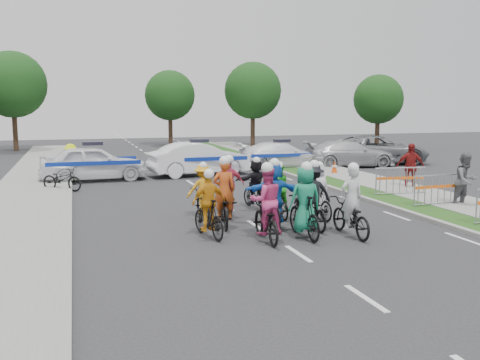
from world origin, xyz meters
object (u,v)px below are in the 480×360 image
object	(u,v)px
spectator_1	(466,180)
marshal_hiviz	(71,162)
rider_3	(209,211)
rider_4	(312,202)
rider_6	(224,203)
rider_9	(228,193)
spectator_2	(410,167)
barrier_1	(438,191)
barrier_2	(400,182)
police_car_2	(282,155)
parked_bike	(62,179)
tree_1	(253,91)
rider_1	(305,208)
cone_0	(323,179)
civilian_suv	(377,150)
rider_10	(203,196)
police_car_1	(199,159)
rider_11	(256,187)
tree_2	(378,99)
rider_5	(273,199)
rider_0	(350,212)
cone_1	(334,168)
tree_3	(12,85)
civilian_sedan	(350,154)
police_car_0	(93,163)
rider_2	(266,212)
rider_7	(317,197)
tree_4	(170,96)
rider_8	(278,196)

from	to	relation	value
spectator_1	marshal_hiviz	bearing A→B (deg)	131.86
rider_3	rider_4	world-z (taller)	rider_4
rider_3	rider_6	xyz separation A→B (m)	(0.74, 1.20, -0.04)
rider_9	marshal_hiviz	distance (m)	10.91
spectator_2	barrier_1	size ratio (longest dim) A/B	0.94
rider_4	rider_9	xyz separation A→B (m)	(-1.78, 2.26, -0.01)
spectator_1	barrier_2	distance (m)	2.60
police_car_2	parked_bike	size ratio (longest dim) A/B	2.69
spectator_2	tree_1	bearing A→B (deg)	111.08
rider_1	parked_bike	world-z (taller)	rider_1
rider_6	parked_bike	world-z (taller)	rider_6
cone_0	parked_bike	size ratio (longest dim) A/B	0.39
barrier_2	cone_0	bearing A→B (deg)	117.27
civilian_suv	rider_10	bearing A→B (deg)	143.86
rider_1	police_car_2	xyz separation A→B (m)	(5.22, 14.68, -0.07)
police_car_1	spectator_2	distance (m)	9.93
barrier_1	barrier_2	world-z (taller)	same
rider_11	tree_2	distance (m)	26.94
rider_5	parked_bike	xyz separation A→B (m)	(-5.75, 8.63, -0.35)
barrier_2	tree_1	world-z (taller)	tree_1
rider_0	rider_3	bearing A→B (deg)	-14.84
barrier_1	cone_1	xyz separation A→B (m)	(0.56, 8.54, -0.22)
rider_0	rider_6	size ratio (longest dim) A/B	0.95
rider_4	rider_5	xyz separation A→B (m)	(-1.03, 0.33, 0.08)
spectator_1	tree_3	size ratio (longest dim) A/B	0.25
rider_9	tree_1	distance (m)	27.36
tree_1	civilian_sedan	bearing A→B (deg)	-87.05
rider_4	police_car_0	bearing A→B (deg)	-62.17
parked_bike	tree_3	distance (m)	21.50
rider_1	rider_10	world-z (taller)	rider_1
spectator_2	marshal_hiviz	bearing A→B (deg)	175.06
civilian_suv	cone_0	xyz separation A→B (m)	(-6.91, -7.08, -0.49)
rider_0	civilian_suv	distance (m)	18.07
rider_2	rider_6	bearing A→B (deg)	-70.42
rider_4	rider_7	world-z (taller)	rider_4
rider_5	rider_11	world-z (taller)	rider_5
rider_7	tree_2	size ratio (longest dim) A/B	0.31
spectator_2	marshal_hiviz	size ratio (longest dim) A/B	1.14
parked_bike	tree_4	distance (m)	24.50
police_car_0	rider_7	bearing A→B (deg)	-152.89
rider_11	spectator_2	size ratio (longest dim) A/B	0.92
rider_0	barrier_2	bearing A→B (deg)	-134.44
rider_8	rider_7	bearing A→B (deg)	149.81
rider_4	tree_4	xyz separation A→B (m)	(1.59, 31.69, 3.44)
police_car_2	tree_4	xyz separation A→B (m)	(-2.98, 17.96, 3.48)
spectator_2	parked_bike	distance (m)	14.03
rider_9	barrier_1	bearing A→B (deg)	-177.07
rider_9	parked_bike	distance (m)	8.37
spectator_1	parked_bike	world-z (taller)	spectator_1
rider_7	cone_1	xyz separation A→B (m)	(5.20, 8.98, -0.35)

